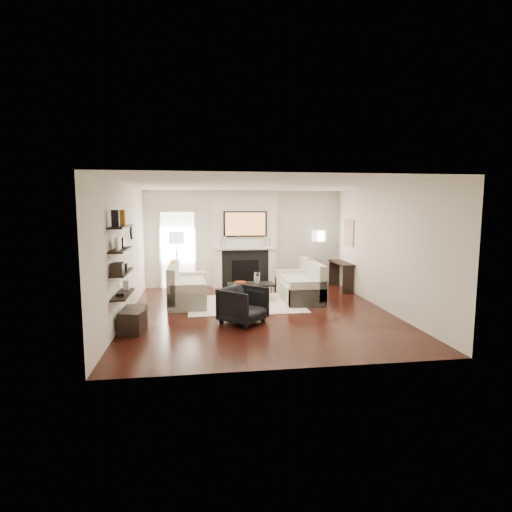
{
  "coord_description": "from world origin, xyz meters",
  "views": [
    {
      "loc": [
        -1.25,
        -8.21,
        2.25
      ],
      "look_at": [
        0.0,
        0.6,
        1.15
      ],
      "focal_mm": 28.0,
      "sensor_mm": 36.0,
      "label": 1
    }
  ],
  "objects": [
    {
      "name": "loveseat_left_base",
      "position": [
        -1.54,
        1.13,
        0.21
      ],
      "size": [
        0.85,
        1.8,
        0.42
      ],
      "primitive_type": "cube",
      "color": "beige",
      "rests_on": "floor"
    },
    {
      "name": "door_trim_l",
      "position": [
        -2.33,
        2.96,
        1.05
      ],
      "size": [
        0.06,
        0.06,
        2.16
      ],
      "primitive_type": "cube",
      "color": "white",
      "rests_on": "floor"
    },
    {
      "name": "candlestick_l_tall",
      "position": [
        -0.55,
        2.7,
        1.3
      ],
      "size": [
        0.04,
        0.04,
        0.3
      ],
      "primitive_type": "cylinder",
      "color": "silver",
      "rests_on": "mantel_shelf"
    },
    {
      "name": "decor_wine_rack",
      "position": [
        -2.62,
        -1.33,
        1.22
      ],
      "size": [
        0.18,
        0.25,
        0.2
      ],
      "primitive_type": "cube",
      "color": "black",
      "rests_on": "shelf_lower"
    },
    {
      "name": "loveseat_right_back",
      "position": [
        1.47,
        1.13,
        0.53
      ],
      "size": [
        0.18,
        1.8,
        0.8
      ],
      "primitive_type": "cube",
      "color": "beige",
      "rests_on": "floor"
    },
    {
      "name": "decor_box_tall",
      "position": [
        -2.62,
        -0.65,
        0.81
      ],
      "size": [
        0.1,
        0.1,
        0.18
      ],
      "primitive_type": "cube",
      "color": "white",
      "rests_on": "shelf_bottom"
    },
    {
      "name": "loveseat_right_arm_n",
      "position": [
        1.14,
        0.32,
        0.3
      ],
      "size": [
        0.85,
        0.18,
        0.6
      ],
      "primitive_type": "cube",
      "color": "beige",
      "rests_on": "floor"
    },
    {
      "name": "coffee_leg_se",
      "position": [
        0.45,
        1.36,
        0.19
      ],
      "size": [
        0.02,
        0.02,
        0.38
      ],
      "primitive_type": "cylinder",
      "color": "silver",
      "rests_on": "floor"
    },
    {
      "name": "copper_bowl",
      "position": [
        -0.3,
        1.14,
        0.45
      ],
      "size": [
        0.29,
        0.29,
        0.05
      ],
      "primitive_type": "cylinder",
      "color": "#C34620",
      "rests_on": "coffee_table"
    },
    {
      "name": "ottoman_far",
      "position": [
        -2.47,
        -1.06,
        0.2
      ],
      "size": [
        0.48,
        0.48,
        0.4
      ],
      "primitive_type": "cube",
      "rotation": [
        0.0,
        0.0,
        -0.21
      ],
      "color": "black",
      "rests_on": "floor"
    },
    {
      "name": "clock_rim",
      "position": [
        -2.73,
        0.9,
        1.7
      ],
      "size": [
        0.04,
        0.34,
        0.34
      ],
      "primitive_type": "cylinder",
      "rotation": [
        0.0,
        1.57,
        0.0
      ],
      "color": "black",
      "rests_on": "wall_left"
    },
    {
      "name": "ottoman_near",
      "position": [
        -2.47,
        -0.69,
        0.2
      ],
      "size": [
        0.41,
        0.41,
        0.4
      ],
      "primitive_type": "cube",
      "rotation": [
        0.0,
        0.0,
        -0.02
      ],
      "color": "black",
      "rests_on": "floor"
    },
    {
      "name": "lamp_right_leg_c",
      "position": [
        1.99,
        2.44,
        0.6
      ],
      "size": [
        0.14,
        0.22,
        1.23
      ],
      "primitive_type": "cylinder",
      "rotation": [
        0.18,
        0.0,
        2.62
      ],
      "color": "silver",
      "rests_on": "floor"
    },
    {
      "name": "fireplace_surround",
      "position": [
        0.0,
        2.74,
        0.52
      ],
      "size": [
        1.3,
        0.02,
        1.04
      ],
      "primitive_type": "cube",
      "color": "black",
      "rests_on": "floor"
    },
    {
      "name": "coffee_leg_ne",
      "position": [
        0.45,
        0.92,
        0.19
      ],
      "size": [
        0.02,
        0.02,
        0.38
      ],
      "primitive_type": "cylinder",
      "color": "silver",
      "rests_on": "floor"
    },
    {
      "name": "chimney_breast",
      "position": [
        0.0,
        2.88,
        1.35
      ],
      "size": [
        1.8,
        0.25,
        2.7
      ],
      "primitive_type": "cube",
      "color": "silver",
      "rests_on": "floor"
    },
    {
      "name": "coffee_leg_sw",
      "position": [
        -0.55,
        1.36,
        0.19
      ],
      "size": [
        0.02,
        0.02,
        0.38
      ],
      "primitive_type": "cylinder",
      "color": "silver",
      "rests_on": "floor"
    },
    {
      "name": "decor_frame_a",
      "position": [
        -2.62,
        -1.17,
        1.63
      ],
      "size": [
        0.04,
        0.3,
        0.22
      ],
      "primitive_type": "cube",
      "color": "white",
      "rests_on": "shelf_upper"
    },
    {
      "name": "pillow_left_charcoal",
      "position": [
        -1.88,
        0.83,
        0.72
      ],
      "size": [
        0.1,
        0.4,
        0.4
      ],
      "primitive_type": "cube",
      "color": "black",
      "rests_on": "loveseat_left_cushion"
    },
    {
      "name": "lamp_left_post",
      "position": [
        -1.85,
        2.32,
        0.6
      ],
      "size": [
        0.02,
        0.02,
        1.2
      ],
      "primitive_type": "cylinder",
      "color": "silver",
      "rests_on": "floor"
    },
    {
      "name": "tv_body",
      "position": [
        0.0,
        2.71,
        1.78
      ],
      "size": [
        1.2,
        0.06,
        0.7
      ],
      "primitive_type": "cube",
      "color": "black",
      "rests_on": "chimney_breast"
    },
    {
      "name": "hurricane_candle",
      "position": [
        0.1,
        1.14,
        0.49
      ],
      "size": [
        0.11,
        0.11,
        0.16
      ],
      "primitive_type": "cylinder",
      "color": "white",
      "rests_on": "coffee_table"
    },
    {
      "name": "lamp_right_post",
      "position": [
        2.05,
        2.54,
        0.6
      ],
      "size": [
        0.02,
        0.02,
        1.2
      ],
      "primitive_type": "cylinder",
      "color": "silver",
      "rests_on": "floor"
    },
    {
      "name": "decor_magfile_a",
      "position": [
        -2.62,
        -1.35,
        2.06
      ],
      "size": [
        0.12,
        0.1,
        0.28
      ],
      "primitive_type": "cube",
      "color": "black",
      "rests_on": "shelf_top"
    },
    {
      "name": "firebox",
      "position": [
        0.0,
        2.73,
        0.45
      ],
      "size": [
        0.75,
        0.02,
        0.65
      ],
      "primitive_type": "cube",
      "color": "black",
      "rests_on": "floor"
    },
    {
      "name": "lamp_right_leg_a",
      "position": [
        2.16,
        2.54,
        0.6
      ],
      "size": [
        0.25,
        0.02,
        1.23
      ],
      "primitive_type": "cylinder",
      "rotation": [
        0.18,
        0.0,
        4.71
      ],
      "color": "silver",
      "rests_on": "floor"
    },
    {
      "name": "coffee_table",
      "position": [
        -0.05,
        1.14,
        0.4
      ],
      "size": [
        1.1,
        0.55,
        0.04
      ],
      "primitive_type": "cube",
      "color": "black",
      "rests_on": "floor"
    },
    {
      "name": "room_envelope",
      "position": [
        0.0,
        0.0,
        1.35
      ],
      "size": [
        6.0,
        6.0,
        6.0
      ],
      "color": "black",
      "rests_on": "ground"
    },
    {
      "name": "decor_box_small",
      "position": [
        -2.62,
        -0.87,
        1.18
      ],
      "size": [
        0.15,
        0.12,
        0.12
      ],
      "primitive_type": "cube",
      "color": "black",
      "rests_on": "shelf_lower"
    },
    {
      "name": "lamp_left_shade",
      "position": [
        -1.85,
        2.32,
        1.45
      ],
      "size": [
        0.4,
        0.4,
        0.3
      ],
      "primitive_type": "cylinder",
      "color": "white",
      "rests_on": "lamp_left_post"
    },
    {
      "name": "loveseat_right_base",
      "position": [
        1.14,
        1.13,
        0.21
      ],
      "size": [
        0.85,
        1.8,
        0.42
      ],
      "primitive_type": "cube",
      "color": "beige",
      "rests_on": "floor"
    },
    {
      "name": "armchair",
      "position": [
        -0.43,
        -0.68,
        0.39
      ],
      "size": [
        1.03,
        1.03,
        0.77
      ],
      "primitive_type": "imported",
      "rotation": [
        0.0,
        0.0,
        0.83
      ],
      "color": "black",
      "rests_on": "floor"
    },
    {
      "name": "door_trim_top",
      "position": [
        -1.85,
        2.96,
        2.13
      ],
      "size": [
        1.02,
        0.06,
        0.06
      ],
      "primitive_type": "cube",
      "color": "white",
      "rests_on": "wall_back"
    },
    {
      "name": "lamp_left_leg_b",
      "position": [
        -1.91,
        2.41,
        0.6
      ],
      "size": [
        0.14,
        0.22,
        1.23
      ],
      "primitive_type": "cylinder",
      "rotation": [
        0.18,
        0.0,
        0.52
      ],
      "color": "silver",
      "rests_on": "floor"
    },
    {
      "name": "decor_frame_b",
      "position": [
        -2.62,
        -0.75,
        1.61
      ],
      "size": [
        0.04,
        0.22,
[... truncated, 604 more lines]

